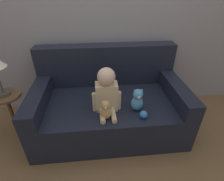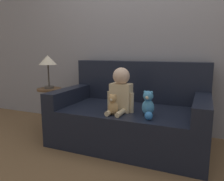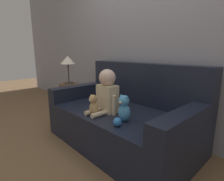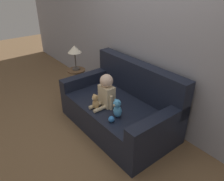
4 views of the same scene
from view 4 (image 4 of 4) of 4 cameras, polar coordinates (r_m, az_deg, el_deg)
ground_plane at (r=3.25m, az=1.42°, el=-9.24°), size 12.00×12.00×0.00m
wall_back at (r=3.04m, az=10.09°, el=14.95°), size 8.00×0.05×2.60m
couch at (r=3.11m, az=2.44°, el=-4.37°), size 1.64×0.94×0.90m
person_baby at (r=2.85m, az=-1.57°, el=-0.29°), size 0.29×0.33×0.45m
teddy_bear_brown at (r=2.84m, az=-4.32°, el=-2.95°), size 0.10×0.09×0.21m
plush_toy_side at (r=2.67m, az=1.41°, el=-4.71°), size 0.12×0.11×0.24m
toy_ball at (r=2.63m, az=-0.16°, el=-7.50°), size 0.08×0.08×0.08m
side_table at (r=3.65m, az=-9.59°, el=8.10°), size 0.30×0.30×0.97m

